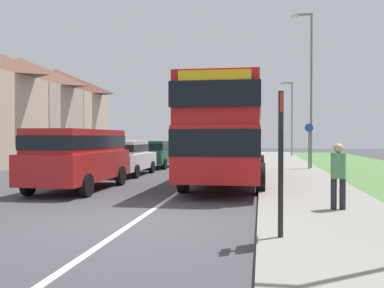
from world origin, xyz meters
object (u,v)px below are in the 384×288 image
Objects in this scene: parked_car_white at (126,156)px; bus_stop_sign at (281,154)px; parked_car_dark_green at (154,153)px; street_lamp_mid at (310,82)px; double_decker_bus at (228,129)px; pedestrian_at_stop at (338,173)px; cycle_route_sign at (309,144)px; parked_van_red at (79,154)px; street_lamp_far at (291,114)px.

bus_stop_sign reaches higher than parked_car_white.
parked_car_dark_green is 9.66m from street_lamp_mid.
street_lamp_mid is (3.85, 7.49, 2.67)m from double_decker_bus.
cycle_route_sign is (0.73, 13.05, 0.45)m from pedestrian_at_stop.
cycle_route_sign reaches higher than parked_car_dark_green.
street_lamp_far is (8.74, 24.93, 2.60)m from parked_van_red.
street_lamp_far is (-0.02, 14.78, -0.96)m from street_lamp_mid.
parked_car_dark_green is 2.57× the size of pedestrian_at_stop.
parked_car_white is at bearing 131.70° from pedestrian_at_stop.
parked_car_white is 13.82m from bus_stop_sign.
parked_van_red reaches higher than pedestrian_at_stop.
cycle_route_sign is 0.38× the size of street_lamp_far.
parked_car_white is at bearing -91.00° from parked_car_dark_green.
parked_car_dark_green is (-0.05, 10.71, -0.37)m from parked_van_red.
street_lamp_far is at bearing 90.06° from street_lamp_mid.
parked_car_dark_green is 18.43m from bus_stop_sign.
parked_car_white is 1.74× the size of bus_stop_sign.
pedestrian_at_stop is at bearing -60.57° from parked_car_dark_green.
pedestrian_at_stop is (8.00, -14.18, 0.10)m from parked_car_dark_green.
parked_car_dark_green is 0.65× the size of street_lamp_far.
cycle_route_sign is at bearing 47.83° from parked_van_red.
double_decker_bus reaches higher than cycle_route_sign.
cycle_route_sign reaches higher than pedestrian_at_stop.
double_decker_bus is 5.65m from parked_van_red.
cycle_route_sign is at bearing 82.26° from bus_stop_sign.
pedestrian_at_stop is at bearing -63.56° from double_decker_bus.
parked_car_dark_green is at bearing 176.34° from street_lamp_mid.
pedestrian_at_stop is at bearing -91.59° from street_lamp_far.
parked_car_white is (-5.04, 2.95, -1.24)m from double_decker_bus.
street_lamp_mid is (8.81, -0.56, 3.94)m from parked_car_dark_green.
street_lamp_far is at bearing 65.32° from parked_car_white.
bus_stop_sign is at bearing -97.74° from cycle_route_sign.
pedestrian_at_stop is at bearing 64.34° from bus_stop_sign.
parked_car_dark_green is (0.09, 5.10, -0.03)m from parked_car_white.
double_decker_bus reaches higher than parked_car_white.
double_decker_bus is 5.97m from parked_car_white.
parked_car_white is 12.16m from pedestrian_at_stop.
parked_van_red is at bearing -109.32° from street_lamp_far.
double_decker_bus is 7.92m from cycle_route_sign.
parked_car_dark_green is at bearing 90.26° from parked_van_red.
parked_van_red reaches higher than parked_car_dark_green.
street_lamp_far is at bearing 70.68° from parked_van_red.
double_decker_bus is at bearing -118.63° from cycle_route_sign.
bus_stop_sign is at bearing -61.29° from parked_car_white.
double_decker_bus is 2.32× the size of parked_car_dark_green.
cycle_route_sign is at bearing 86.80° from pedestrian_at_stop.
parked_car_white is at bearing -155.75° from cycle_route_sign.
street_lamp_far is at bearing 88.41° from pedestrian_at_stop.
cycle_route_sign reaches higher than parked_car_white.
double_decker_bus is at bearing -99.78° from street_lamp_far.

